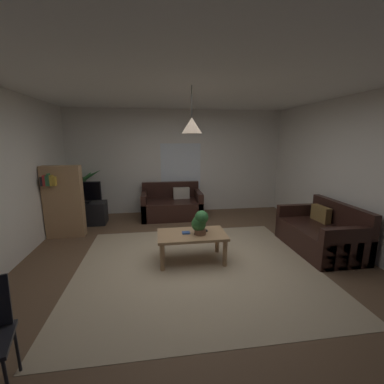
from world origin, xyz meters
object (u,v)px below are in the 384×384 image
at_px(book_on_table_0, 186,233).
at_px(potted_plant_on_table, 200,222).
at_px(potted_palm_corner, 84,195).
at_px(pendant_lamp, 192,125).
at_px(couch_under_window, 172,206).
at_px(remote_on_table_1, 199,233).
at_px(couch_right_side, 321,235).
at_px(coffee_table, 192,238).
at_px(tv, 83,192).
at_px(bookshelf_corner, 63,201).
at_px(tv_stand, 86,213).
at_px(remote_on_table_0, 202,231).

distance_m(book_on_table_0, potted_plant_on_table, 0.28).
height_order(potted_palm_corner, pendant_lamp, pendant_lamp).
distance_m(couch_under_window, book_on_table_0, 2.32).
distance_m(remote_on_table_1, potted_plant_on_table, 0.19).
bearing_deg(book_on_table_0, couch_under_window, 91.87).
relative_size(couch_right_side, coffee_table, 1.35).
bearing_deg(tv, pendant_lamp, -44.09).
relative_size(remote_on_table_1, bookshelf_corner, 0.11).
bearing_deg(pendant_lamp, couch_right_side, 2.24).
distance_m(couch_right_side, tv_stand, 4.81).
height_order(tv_stand, bookshelf_corner, bookshelf_corner).
height_order(remote_on_table_0, potted_plant_on_table, potted_plant_on_table).
distance_m(couch_right_side, potted_plant_on_table, 2.18).
height_order(tv, potted_palm_corner, potted_palm_corner).
distance_m(couch_under_window, couch_right_side, 3.30).
height_order(couch_under_window, remote_on_table_1, couch_under_window).
relative_size(couch_under_window, coffee_table, 1.35).
relative_size(book_on_table_0, remote_on_table_1, 0.74).
bearing_deg(remote_on_table_0, pendant_lamp, -67.43).
relative_size(tv_stand, tv, 1.20).
height_order(couch_under_window, tv, tv).
height_order(remote_on_table_1, potted_palm_corner, potted_palm_corner).
xyz_separation_m(tv_stand, bookshelf_corner, (-0.19, -0.72, 0.46)).
relative_size(potted_plant_on_table, potted_palm_corner, 0.31).
relative_size(book_on_table_0, bookshelf_corner, 0.09).
bearing_deg(coffee_table, remote_on_table_1, -16.51).
bearing_deg(book_on_table_0, tv_stand, 134.62).
bearing_deg(bookshelf_corner, coffee_table, -30.52).
height_order(potted_palm_corner, bookshelf_corner, bookshelf_corner).
bearing_deg(remote_on_table_1, tv_stand, 15.99).
bearing_deg(remote_on_table_0, tv_stand, -128.20).
height_order(coffee_table, tv, tv).
bearing_deg(couch_right_side, coffee_table, -87.76).
distance_m(remote_on_table_1, tv, 3.07).
height_order(remote_on_table_1, pendant_lamp, pendant_lamp).
bearing_deg(book_on_table_0, potted_palm_corner, 130.18).
xyz_separation_m(coffee_table, remote_on_table_1, (0.11, -0.03, 0.09)).
relative_size(couch_right_side, book_on_table_0, 12.00).
bearing_deg(remote_on_table_0, potted_plant_on_table, -26.35).
bearing_deg(remote_on_table_1, coffee_table, 42.85).
bearing_deg(couch_under_window, bookshelf_corner, -155.67).
relative_size(couch_under_window, potted_palm_corner, 1.15).
bearing_deg(coffee_table, pendant_lamp, 90.00).
bearing_deg(remote_on_table_1, potted_palm_corner, 11.50).
bearing_deg(book_on_table_0, pendant_lamp, -10.77).
distance_m(potted_palm_corner, bookshelf_corner, 1.24).
xyz_separation_m(potted_plant_on_table, tv_stand, (-2.24, 2.12, -0.40)).
relative_size(remote_on_table_0, potted_plant_on_table, 0.42).
bearing_deg(pendant_lamp, book_on_table_0, 169.23).
relative_size(coffee_table, remote_on_table_0, 6.60).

